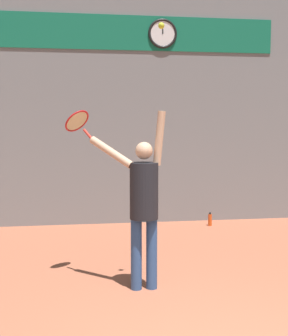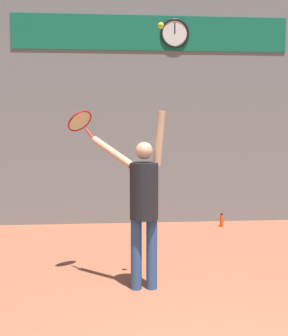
# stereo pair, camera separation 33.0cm
# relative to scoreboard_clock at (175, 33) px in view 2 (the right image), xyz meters

# --- Properties ---
(back_wall) EXTENTS (18.00, 0.10, 5.00)m
(back_wall) POSITION_rel_scoreboard_clock_xyz_m (-0.45, 0.08, -1.19)
(back_wall) COLOR slate
(back_wall) RESTS_ON ground_plane
(sponsor_banner) EXTENTS (5.29, 0.02, 0.66)m
(sponsor_banner) POSITION_rel_scoreboard_clock_xyz_m (-0.45, 0.02, -0.00)
(sponsor_banner) COLOR #146B4C
(scoreboard_clock) EXTENTS (0.57, 0.05, 0.57)m
(scoreboard_clock) POSITION_rel_scoreboard_clock_xyz_m (0.00, 0.00, 0.00)
(scoreboard_clock) COLOR white
(tennis_player) EXTENTS (0.89, 0.57, 2.10)m
(tennis_player) POSITION_rel_scoreboard_clock_xyz_m (-0.93, -3.69, -2.61)
(tennis_player) COLOR #2D4C7F
(tennis_player) RESTS_ON ground_plane
(tennis_racket) EXTENTS (0.41, 0.41, 0.37)m
(tennis_racket) POSITION_rel_scoreboard_clock_xyz_m (-1.67, -3.17, -1.71)
(tennis_racket) COLOR red
(tennis_ball) EXTENTS (0.07, 0.07, 0.07)m
(tennis_ball) POSITION_rel_scoreboard_clock_xyz_m (-0.74, -3.79, -0.64)
(tennis_ball) COLOR #CCDB2D
(water_bottle) EXTENTS (0.07, 0.07, 0.26)m
(water_bottle) POSITION_rel_scoreboard_clock_xyz_m (0.85, -0.46, -3.57)
(water_bottle) COLOR #D84C19
(water_bottle) RESTS_ON ground_plane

